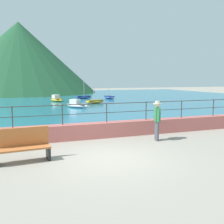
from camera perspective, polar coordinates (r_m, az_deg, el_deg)
The scene contains 12 objects.
ground_plane at distance 9.14m, azimuth -0.63°, elevation -10.08°, with size 120.00×120.00×0.00m, color gray.
promenade_wall at distance 12.03m, azimuth -5.78°, elevation -4.14°, with size 20.00×0.56×0.70m, color #BC605B.
railing at distance 11.87m, azimuth -5.84°, elevation 0.50°, with size 18.44×0.04×0.90m.
lake_water at distance 34.29m, azimuth -15.31°, elevation 2.55°, with size 64.00×44.32×0.06m, color #236B89.
hill_main at distance 52.41m, azimuth -19.39°, elevation 11.01°, with size 28.10×28.10×12.93m, color #1E4C2D.
bench_main at distance 9.19m, azimuth -18.66°, elevation -6.76°, with size 1.74×0.68×1.13m.
person_walking at distance 11.69m, azimuth 9.72°, elevation -1.42°, with size 0.38×0.55×1.75m.
boat_0 at distance 35.13m, azimuth -6.22°, elevation 3.26°, with size 2.41×1.22×2.34m.
boat_2 at distance 28.25m, azimuth -3.75°, elevation 2.29°, with size 2.47×1.63×1.70m.
boat_3 at distance 31.14m, azimuth -11.90°, elevation 2.74°, with size 1.54×2.46×0.76m.
boat_4 at distance 24.31m, azimuth -7.63°, elevation 1.58°, with size 2.17×2.34×0.76m.
boat_6 at distance 34.48m, azimuth -0.62°, elevation 3.22°, with size 1.15×2.39×1.87m.
Camera 1 is at (-2.93, -8.22, 2.74)m, focal length 42.27 mm.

